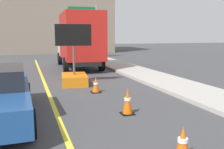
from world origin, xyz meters
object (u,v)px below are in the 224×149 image
(box_truck, at_px, (79,40))
(traffic_cone_near_sign, at_px, (183,143))
(arrow_board_trailer, at_px, (74,74))
(traffic_cone_mid_lane, at_px, (128,101))
(traffic_cone_far_lane, at_px, (96,85))
(highway_guide_sign, at_px, (88,22))

(box_truck, relative_size, traffic_cone_near_sign, 11.09)
(arrow_board_trailer, xyz_separation_m, traffic_cone_mid_lane, (0.64, -4.96, -0.10))
(traffic_cone_far_lane, bearing_deg, box_truck, 83.50)
(arrow_board_trailer, bearing_deg, highway_guide_sign, 74.01)
(highway_guide_sign, bearing_deg, traffic_cone_near_sign, -98.52)
(traffic_cone_near_sign, bearing_deg, arrow_board_trailer, 94.50)
(box_truck, bearing_deg, traffic_cone_near_sign, -93.24)
(box_truck, height_order, highway_guide_sign, highway_guide_sign)
(box_truck, bearing_deg, traffic_cone_far_lane, -96.50)
(arrow_board_trailer, relative_size, traffic_cone_near_sign, 4.45)
(traffic_cone_near_sign, relative_size, traffic_cone_mid_lane, 0.79)
(arrow_board_trailer, distance_m, traffic_cone_far_lane, 2.02)
(box_truck, xyz_separation_m, highway_guide_sign, (2.35, 7.31, 1.51))
(box_truck, relative_size, traffic_cone_mid_lane, 8.75)
(traffic_cone_far_lane, bearing_deg, traffic_cone_mid_lane, -87.31)
(box_truck, height_order, traffic_cone_near_sign, box_truck)
(traffic_cone_near_sign, bearing_deg, box_truck, 86.76)
(traffic_cone_near_sign, relative_size, traffic_cone_far_lane, 0.98)
(arrow_board_trailer, bearing_deg, traffic_cone_mid_lane, -82.60)
(highway_guide_sign, distance_m, traffic_cone_far_lane, 15.62)
(traffic_cone_mid_lane, bearing_deg, arrow_board_trailer, 97.40)
(arrow_board_trailer, xyz_separation_m, box_truck, (1.37, 5.69, 1.43))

